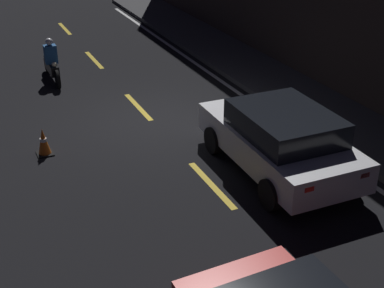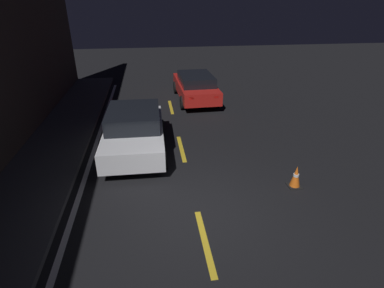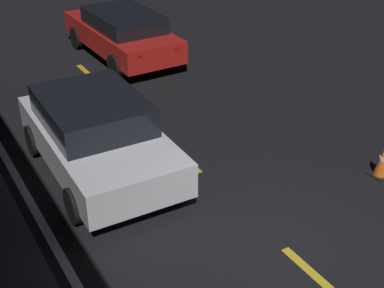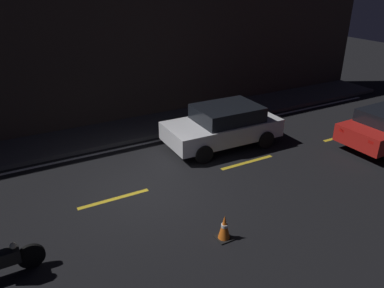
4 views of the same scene
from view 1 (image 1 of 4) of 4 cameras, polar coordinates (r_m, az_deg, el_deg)
name	(u,v)px [view 1 (image 1 of 4)]	position (r m, az deg, el deg)	size (l,w,h in m)	color
ground_plane	(151,121)	(13.88, -4.38, 2.50)	(56.00, 56.00, 0.00)	black
raised_curb	(292,92)	(15.74, 10.61, 5.44)	(28.00, 2.17, 0.14)	#424244
lane_dash_a	(65,29)	(23.02, -13.42, 11.88)	(2.00, 0.14, 0.01)	gold
lane_dash_b	(94,60)	(18.80, -10.40, 8.82)	(2.00, 0.14, 0.01)	gold
lane_dash_c	(138,107)	(14.74, -5.76, 3.98)	(2.00, 0.14, 0.01)	gold
lane_dash_d	(212,185)	(11.03, 2.09, -4.36)	(2.00, 0.14, 0.01)	gold
lane_solid_kerb	(252,102)	(15.08, 6.38, 4.48)	(25.20, 0.14, 0.01)	silver
sedan_white	(280,139)	(11.32, 9.36, 0.58)	(4.05, 2.08, 1.44)	silver
motorcycle	(51,63)	(16.99, -14.79, 8.32)	(2.14, 0.36, 1.35)	black
traffic_cone_near	(44,142)	(12.50, -15.56, 0.22)	(0.37, 0.37, 0.64)	black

